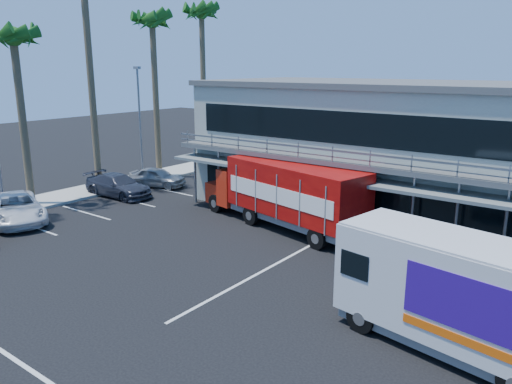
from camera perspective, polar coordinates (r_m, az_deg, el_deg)
The scene contains 12 objects.
ground at distance 19.52m, azimuth -10.02°, elevation -10.61°, with size 120.00×120.00×0.00m, color black.
building at distance 29.06m, azimuth 16.12°, elevation 4.81°, with size 22.40×12.00×7.30m.
curb_strip at distance 34.33m, azimuth -19.95°, elevation -0.20°, with size 3.00×32.00×0.16m, color #A5A399.
palm_c at distance 31.79m, azimuth -25.93°, elevation 14.81°, with size 2.80×2.80×10.75m.
palm_e at distance 37.45m, azimuth -11.75°, elevation 17.69°, with size 2.80×2.80×12.25m.
palm_f at distance 41.65m, azimuth -6.23°, elevation 18.75°, with size 2.80×2.80×13.25m.
light_pole_far at distance 35.87m, azimuth -13.13°, elevation 8.06°, with size 0.50×0.25×8.09m.
red_truck at distance 25.45m, azimuth 3.35°, elevation 0.00°, with size 10.46×4.51×3.43m.
white_van at distance 15.62m, azimuth 22.16°, elevation -10.72°, with size 7.32×3.53×3.43m.
parked_car_c at distance 29.57m, azimuth -25.76°, elevation -1.66°, with size 2.51×5.44×1.51m, color silver.
parked_car_d at distance 33.03m, azimuth -15.47°, elevation 0.72°, with size 1.98×4.87×1.41m, color #2A2D38.
parked_car_e at distance 35.07m, azimuth -11.24°, elevation 1.68°, with size 1.59×3.96×1.35m, color gray.
Camera 1 is at (13.15, -11.92, 8.13)m, focal length 35.00 mm.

